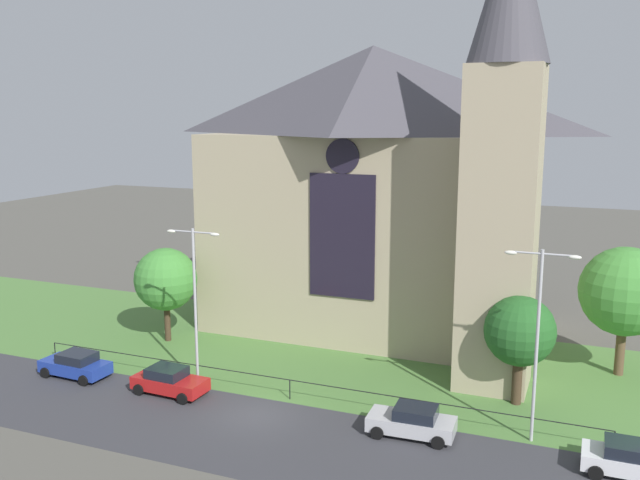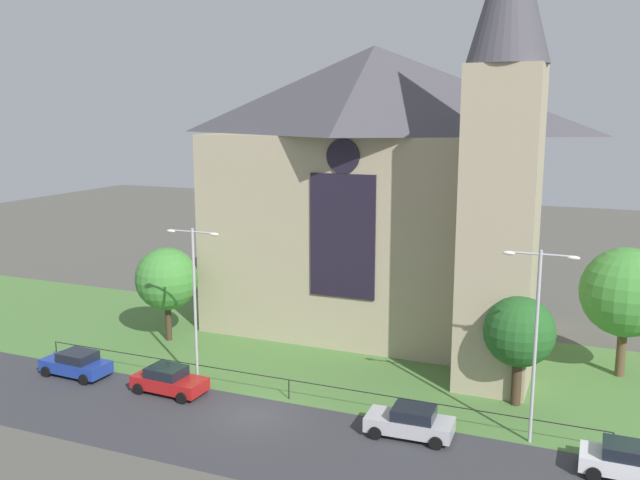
{
  "view_description": "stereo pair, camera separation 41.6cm",
  "coord_description": "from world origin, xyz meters",
  "px_view_note": "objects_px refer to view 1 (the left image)",
  "views": [
    {
      "loc": [
        15.49,
        -29.75,
        15.56
      ],
      "look_at": [
        0.29,
        8.0,
        7.91
      ],
      "focal_mm": 38.53,
      "sensor_mm": 36.0,
      "label": 1
    },
    {
      "loc": [
        15.87,
        -29.6,
        15.56
      ],
      "look_at": [
        0.29,
        8.0,
        7.91
      ],
      "focal_mm": 38.53,
      "sensor_mm": 36.0,
      "label": 2
    }
  ],
  "objects_px": {
    "tree_right_far": "(625,292)",
    "parked_car_silver": "(412,421)",
    "streetlamp_near": "(195,288)",
    "parked_car_white": "(632,460)",
    "parked_car_red": "(169,381)",
    "tree_right_near": "(520,331)",
    "streetlamp_far": "(538,324)",
    "church_building": "(379,188)",
    "tree_left_near": "(166,279)",
    "parked_car_blue": "(76,365)"
  },
  "relations": [
    {
      "from": "tree_right_far",
      "to": "parked_car_silver",
      "type": "distance_m",
      "value": 16.23
    },
    {
      "from": "streetlamp_near",
      "to": "parked_car_white",
      "type": "relative_size",
      "value": 2.18
    },
    {
      "from": "parked_car_red",
      "to": "parked_car_silver",
      "type": "relative_size",
      "value": 1.0
    },
    {
      "from": "tree_right_near",
      "to": "streetlamp_near",
      "type": "height_order",
      "value": "streetlamp_near"
    },
    {
      "from": "tree_right_far",
      "to": "parked_car_red",
      "type": "distance_m",
      "value": 26.87
    },
    {
      "from": "streetlamp_near",
      "to": "parked_car_red",
      "type": "bearing_deg",
      "value": -113.38
    },
    {
      "from": "streetlamp_far",
      "to": "parked_car_red",
      "type": "height_order",
      "value": "streetlamp_far"
    },
    {
      "from": "church_building",
      "to": "parked_car_silver",
      "type": "xyz_separation_m",
      "value": [
        6.55,
        -15.39,
        -9.53
      ]
    },
    {
      "from": "tree_left_near",
      "to": "parked_car_red",
      "type": "distance_m",
      "value": 9.95
    },
    {
      "from": "parked_car_blue",
      "to": "parked_car_silver",
      "type": "xyz_separation_m",
      "value": [
        20.47,
        0.06,
        0.0
      ]
    },
    {
      "from": "tree_right_near",
      "to": "tree_left_near",
      "type": "bearing_deg",
      "value": 175.67
    },
    {
      "from": "tree_right_far",
      "to": "streetlamp_far",
      "type": "xyz_separation_m",
      "value": [
        -4.08,
        -10.74,
        0.72
      ]
    },
    {
      "from": "tree_left_near",
      "to": "church_building",
      "type": "bearing_deg",
      "value": 31.89
    },
    {
      "from": "tree_right_near",
      "to": "parked_car_silver",
      "type": "distance_m",
      "value": 7.91
    },
    {
      "from": "tree_right_far",
      "to": "streetlamp_far",
      "type": "relative_size",
      "value": 0.83
    },
    {
      "from": "tree_right_near",
      "to": "tree_right_far",
      "type": "distance_m",
      "value": 8.52
    },
    {
      "from": "church_building",
      "to": "parked_car_blue",
      "type": "bearing_deg",
      "value": -132.02
    },
    {
      "from": "tree_right_far",
      "to": "parked_car_white",
      "type": "xyz_separation_m",
      "value": [
        0.23,
        -12.51,
        -4.39
      ]
    },
    {
      "from": "tree_left_near",
      "to": "streetlamp_near",
      "type": "bearing_deg",
      "value": -44.26
    },
    {
      "from": "tree_right_far",
      "to": "parked_car_white",
      "type": "distance_m",
      "value": 13.26
    },
    {
      "from": "tree_left_near",
      "to": "tree_right_far",
      "type": "bearing_deg",
      "value": 9.61
    },
    {
      "from": "parked_car_red",
      "to": "parked_car_white",
      "type": "height_order",
      "value": "same"
    },
    {
      "from": "parked_car_white",
      "to": "tree_left_near",
      "type": "bearing_deg",
      "value": 164.96
    },
    {
      "from": "church_building",
      "to": "streetlamp_near",
      "type": "xyz_separation_m",
      "value": [
        -6.58,
        -13.74,
        -4.53
      ]
    },
    {
      "from": "parked_car_silver",
      "to": "parked_car_white",
      "type": "relative_size",
      "value": 1.01
    },
    {
      "from": "tree_right_near",
      "to": "parked_car_white",
      "type": "bearing_deg",
      "value": -47.07
    },
    {
      "from": "tree_left_near",
      "to": "tree_right_far",
      "type": "relative_size",
      "value": 0.83
    },
    {
      "from": "tree_right_far",
      "to": "tree_left_near",
      "type": "bearing_deg",
      "value": -170.39
    },
    {
      "from": "church_building",
      "to": "streetlamp_far",
      "type": "height_order",
      "value": "church_building"
    },
    {
      "from": "tree_right_near",
      "to": "parked_car_red",
      "type": "bearing_deg",
      "value": -162.13
    },
    {
      "from": "church_building",
      "to": "parked_car_blue",
      "type": "distance_m",
      "value": 22.88
    },
    {
      "from": "tree_right_far",
      "to": "streetlamp_near",
      "type": "relative_size",
      "value": 0.85
    },
    {
      "from": "church_building",
      "to": "tree_right_far",
      "type": "distance_m",
      "value": 17.13
    },
    {
      "from": "parked_car_blue",
      "to": "parked_car_red",
      "type": "height_order",
      "value": "same"
    },
    {
      "from": "parked_car_white",
      "to": "streetlamp_near",
      "type": "bearing_deg",
      "value": 175.37
    },
    {
      "from": "parked_car_blue",
      "to": "parked_car_red",
      "type": "relative_size",
      "value": 1.0
    },
    {
      "from": "church_building",
      "to": "parked_car_silver",
      "type": "distance_m",
      "value": 19.25
    },
    {
      "from": "tree_right_near",
      "to": "tree_right_far",
      "type": "bearing_deg",
      "value": 51.67
    },
    {
      "from": "streetlamp_near",
      "to": "parked_car_silver",
      "type": "relative_size",
      "value": 2.15
    },
    {
      "from": "tree_right_near",
      "to": "tree_left_near",
      "type": "relative_size",
      "value": 0.93
    },
    {
      "from": "church_building",
      "to": "streetlamp_far",
      "type": "relative_size",
      "value": 2.78
    },
    {
      "from": "tree_right_near",
      "to": "streetlamp_far",
      "type": "relative_size",
      "value": 0.64
    },
    {
      "from": "tree_left_near",
      "to": "streetlamp_near",
      "type": "relative_size",
      "value": 0.71
    },
    {
      "from": "tree_right_near",
      "to": "tree_right_far",
      "type": "xyz_separation_m",
      "value": [
        5.24,
        6.63,
        1.06
      ]
    },
    {
      "from": "parked_car_blue",
      "to": "parked_car_white",
      "type": "height_order",
      "value": "same"
    },
    {
      "from": "tree_left_near",
      "to": "streetlamp_far",
      "type": "xyz_separation_m",
      "value": [
        24.6,
        -5.89,
        1.52
      ]
    },
    {
      "from": "tree_left_near",
      "to": "streetlamp_near",
      "type": "xyz_separation_m",
      "value": [
        6.04,
        -5.89,
        1.41
      ]
    },
    {
      "from": "parked_car_red",
      "to": "tree_left_near",
      "type": "bearing_deg",
      "value": 127.35
    },
    {
      "from": "church_building",
      "to": "tree_left_near",
      "type": "bearing_deg",
      "value": -148.11
    },
    {
      "from": "tree_left_near",
      "to": "parked_car_red",
      "type": "xyz_separation_m",
      "value": [
        5.29,
        -7.62,
        -3.59
      ]
    }
  ]
}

